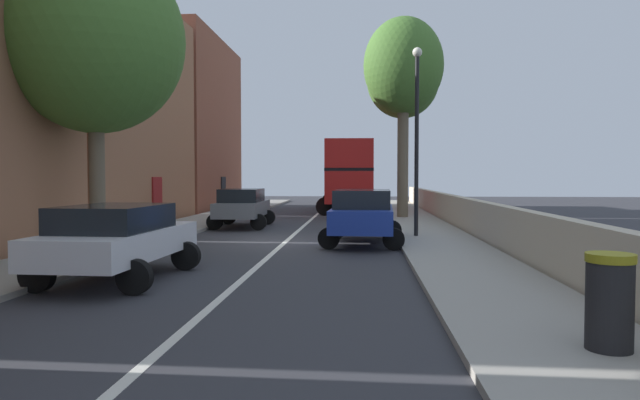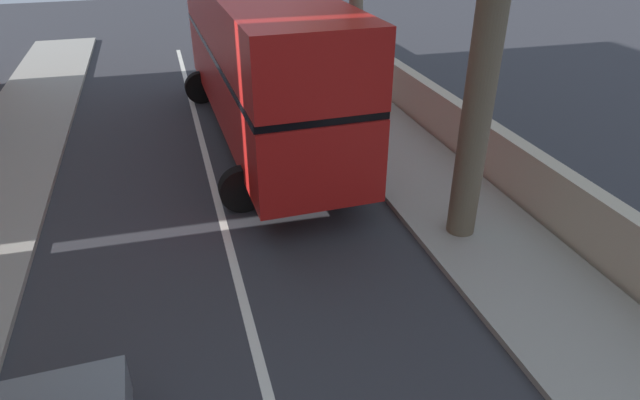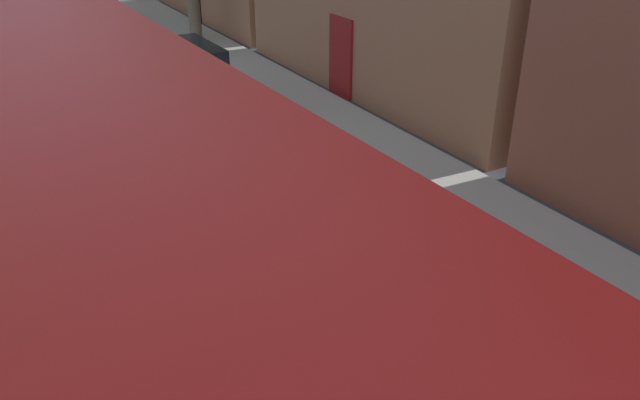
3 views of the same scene
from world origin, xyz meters
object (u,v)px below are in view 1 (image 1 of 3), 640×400
parked_car_white_left_0 (118,237)px  street_tree_left_4 (95,40)px  parked_car_blue_right_3 (363,213)px  street_tree_right_1 (403,68)px  street_tree_right_3 (403,81)px  lamppost_right (417,126)px  parked_car_grey_left_1 (242,205)px  litter_bin_right (610,301)px  double_decker_bus (349,173)px

parked_car_white_left_0 → street_tree_left_4: (-2.69, 4.77, 5.13)m
parked_car_blue_right_3 → street_tree_right_1: bearing=79.2°
parked_car_white_left_0 → parked_car_blue_right_3: size_ratio=0.96×
street_tree_right_3 → lamppost_right: bearing=-92.6°
parked_car_grey_left_1 → street_tree_right_3: 16.71m
parked_car_grey_left_1 → litter_bin_right: parked_car_grey_left_1 is taller
parked_car_grey_left_1 → street_tree_left_4: bearing=-110.0°
street_tree_right_3 → litter_bin_right: bearing=-89.6°
parked_car_white_left_0 → litter_bin_right: bearing=-29.7°
street_tree_left_4 → double_decker_bus: bearing=69.4°
parked_car_grey_left_1 → parked_car_blue_right_3: 7.48m
street_tree_right_3 → street_tree_right_1: bearing=-94.0°
parked_car_white_left_0 → street_tree_right_3: bearing=73.3°
street_tree_right_3 → double_decker_bus: bearing=-147.9°
parked_car_grey_left_1 → parked_car_white_left_0: bearing=-90.0°
street_tree_left_4 → litter_bin_right: size_ratio=7.68×
street_tree_right_1 → lamppost_right: bearing=-91.3°
street_tree_right_3 → street_tree_left_4: (-10.26, -20.42, -2.13)m
litter_bin_right → parked_car_white_left_0: bearing=150.3°
double_decker_bus → street_tree_left_4: (-6.90, -18.31, 3.68)m
double_decker_bus → parked_car_blue_right_3: size_ratio=2.35×
parked_car_white_left_0 → litter_bin_right: size_ratio=3.95×
lamppost_right → parked_car_white_left_0: bearing=-129.9°
street_tree_right_1 → street_tree_right_3: (0.56, 8.07, 0.69)m
double_decker_bus → street_tree_right_1: street_tree_right_1 is taller
parked_car_white_left_0 → parked_car_grey_left_1: 12.16m
double_decker_bus → street_tree_right_1: (2.80, -5.96, 5.11)m
double_decker_bus → parked_car_white_left_0: (-4.20, -23.08, -1.46)m
parked_car_white_left_0 → parked_car_blue_right_3: 8.28m
parked_car_blue_right_3 → lamppost_right: lamppost_right is taller
double_decker_bus → street_tree_right_3: size_ratio=1.04×
street_tree_right_1 → litter_bin_right: (0.80, -21.57, -6.78)m
street_tree_right_1 → litter_bin_right: size_ratio=8.75×
double_decker_bus → litter_bin_right: 27.81m
street_tree_right_1 → lamppost_right: size_ratio=1.55×
double_decker_bus → parked_car_white_left_0: bearing=-100.3°
parked_car_grey_left_1 → parked_car_blue_right_3: parked_car_blue_right_3 is taller
litter_bin_right → street_tree_right_1: bearing=92.1°
parked_car_white_left_0 → street_tree_right_3: (7.57, 25.19, 7.26)m
street_tree_left_4 → lamppost_right: 10.31m
parked_car_blue_right_3 → street_tree_right_3: 20.09m
street_tree_right_3 → litter_bin_right: 30.56m
double_decker_bus → parked_car_blue_right_3: double_decker_bus is taller
street_tree_right_1 → street_tree_left_4: (-9.70, -12.35, -1.43)m
litter_bin_right → street_tree_right_3: bearing=90.4°
street_tree_right_1 → street_tree_left_4: bearing=-128.1°
double_decker_bus → street_tree_right_3: street_tree_right_3 is taller
parked_car_grey_left_1 → litter_bin_right: (7.80, -16.61, -0.23)m
litter_bin_right → street_tree_left_4: bearing=138.7°
street_tree_right_3 → parked_car_grey_left_1: bearing=-120.2°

